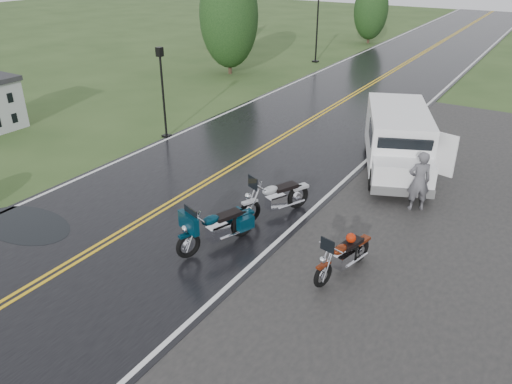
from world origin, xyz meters
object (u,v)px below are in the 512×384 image
Objects in this scene: motorcycle_red at (323,266)px; motorcycle_teal at (188,236)px; motorcycle_silver at (250,203)px; lamp_post_near_left at (163,93)px; lamp_post_far_left at (317,28)px; van_white at (375,160)px; person_at_van at (419,182)px.

motorcycle_teal is (-3.31, -0.68, 0.08)m from motorcycle_red.
lamp_post_near_left is at bearing 172.10° from motorcycle_silver.
motorcycle_teal is at bearing -45.41° from lamp_post_near_left.
motorcycle_red is 0.46× the size of lamp_post_far_left.
lamp_post_far_left is at bearing 94.32° from lamp_post_near_left.
motorcycle_teal is 0.99× the size of motorcycle_silver.
van_white is 1.64m from person_at_van.
motorcycle_red is 24.84m from lamp_post_far_left.
motorcycle_red is 5.55m from van_white.
lamp_post_far_left reaches higher than motorcycle_silver.
lamp_post_near_left is (-8.89, 0.33, 0.76)m from van_white.
lamp_post_far_left is (-1.24, 16.44, 0.39)m from lamp_post_near_left.
motorcycle_teal is 6.88m from person_at_van.
motorcycle_red is 0.88× the size of motorcycle_teal.
van_white is at bearing 85.52° from motorcycle_silver.
van_white is 1.48× the size of lamp_post_near_left.
van_white is at bearing -54.51° from person_at_van.
motorcycle_red is 0.38× the size of van_white.
motorcycle_teal reaches higher than motorcycle_red.
motorcycle_teal is 1.27× the size of person_at_van.
motorcycle_teal is 0.43× the size of van_white.
motorcycle_teal is at bearing -155.33° from motorcycle_red.
person_at_van is (4.03, 5.58, 0.22)m from motorcycle_teal.
motorcycle_red is at bearing 31.00° from motorcycle_teal.
motorcycle_teal is at bearing -134.57° from van_white.
motorcycle_red is at bearing -104.01° from van_white.
motorcycle_red is 11.37m from lamp_post_near_left.
person_at_van is (0.72, 4.89, 0.31)m from motorcycle_red.
lamp_post_far_left is (-11.66, 17.35, 1.30)m from person_at_van.
lamp_post_far_left is (-10.94, 22.24, 1.61)m from motorcycle_red.
motorcycle_silver is at bearing -141.18° from van_white.
lamp_post_near_left is 0.82× the size of lamp_post_far_left.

